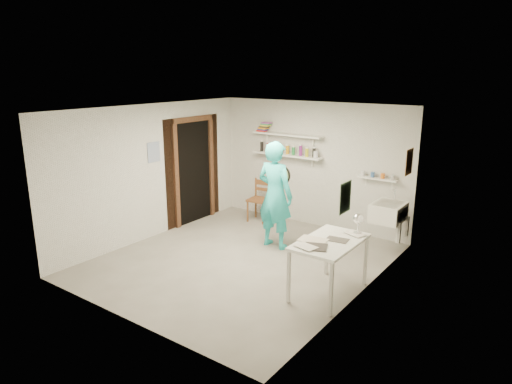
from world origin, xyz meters
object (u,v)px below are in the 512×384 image
Objects in this scene: wooden_chair at (259,200)px; work_table at (329,267)px; desk_lamp at (358,219)px; belfast_sink at (388,212)px; man at (275,195)px; wall_clock at (282,175)px.

wooden_chair is 3.25m from work_table.
belfast_sink is at bearing 93.17° from desk_lamp.
belfast_sink is at bearing -8.32° from wooden_chair.
belfast_sink is at bearing -149.46° from man.
wooden_chair reaches higher than work_table.
wooden_chair is 0.77× the size of work_table.
wall_clock is at bearing -158.40° from belfast_sink.
wall_clock is (-0.01, 0.22, 0.31)m from man.
man is at bearing -84.86° from wall_clock.
desk_lamp is at bearing -86.83° from belfast_sink.
man reaches higher than work_table.
wall_clock reaches higher than belfast_sink.
wall_clock is 1.48m from wooden_chair.
belfast_sink is 0.52× the size of work_table.
belfast_sink is 1.92m from work_table.
desk_lamp is at bearing -21.43° from wall_clock.
wooden_chair is (-2.67, 0.10, -0.26)m from belfast_sink.
man is 1.82m from desk_lamp.
wooden_chair reaches higher than belfast_sink.
belfast_sink is 1.89m from man.
wooden_chair is at bearing -41.21° from man.
wall_clock reaches higher than wooden_chair.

